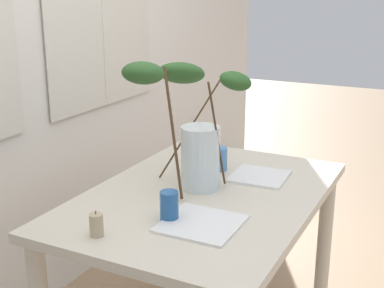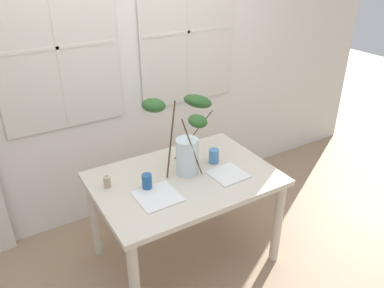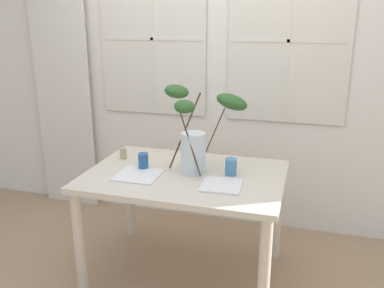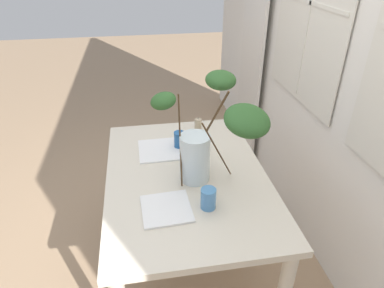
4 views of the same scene
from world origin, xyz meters
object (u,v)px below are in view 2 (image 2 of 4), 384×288
Objects in this scene: pillar_candle at (107,182)px; drinking_glass_blue_left at (147,182)px; drinking_glass_blue_right at (214,156)px; plate_square_left at (157,196)px; plate_square_right at (228,174)px; vase_with_branches at (186,134)px; dining_table at (185,189)px.

drinking_glass_blue_left is at bearing -35.12° from pillar_candle.
drinking_glass_blue_right is 0.40× the size of plate_square_left.
plate_square_right is (0.58, -0.15, -0.05)m from drinking_glass_blue_left.
drinking_glass_blue_left is 0.41× the size of plate_square_left.
vase_with_branches is at bearing 32.75° from plate_square_left.
vase_with_branches reaches higher than plate_square_left.
drinking_glass_blue_left is at bearing -164.78° from vase_with_branches.
drinking_glass_blue_right is at bearing 18.06° from plate_square_left.
plate_square_left is at bearing -147.25° from vase_with_branches.
drinking_glass_blue_right is 1.18× the size of pillar_candle.
plate_square_right reaches higher than plate_square_left.
plate_square_left is at bearing -156.14° from dining_table.
dining_table is 1.97× the size of vase_with_branches.
pillar_candle is at bearing 173.16° from drinking_glass_blue_right.
dining_table is at bearing 152.89° from plate_square_right.
dining_table is 11.60× the size of drinking_glass_blue_left.
drinking_glass_blue_right is 0.62m from plate_square_left.
plate_square_right is 0.87m from pillar_candle.
drinking_glass_blue_left is at bearing 96.98° from plate_square_left.
drinking_glass_blue_left is at bearing 165.72° from plate_square_right.
vase_with_branches is 0.32m from drinking_glass_blue_right.
dining_table is 4.71× the size of plate_square_left.
pillar_candle is at bearing 130.18° from plate_square_left.
drinking_glass_blue_left reaches higher than drinking_glass_blue_right.
plate_square_right reaches higher than dining_table.
plate_square_right is at bearing -20.86° from pillar_candle.
plate_square_right is (0.21, -0.25, -0.28)m from vase_with_branches.
drinking_glass_blue_left reaches higher than pillar_candle.
pillar_candle is at bearing 162.73° from dining_table.
pillar_candle is (-0.24, 0.29, 0.04)m from plate_square_left.
dining_table is 11.84× the size of drinking_glass_blue_right.
plate_square_right is at bearing -2.00° from plate_square_left.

